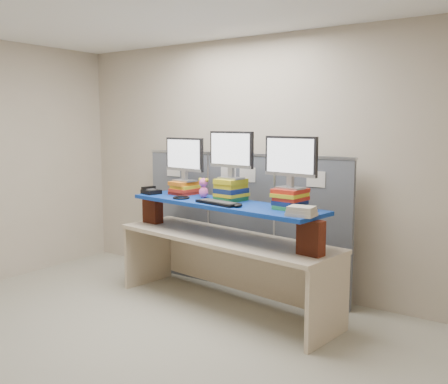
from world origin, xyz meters
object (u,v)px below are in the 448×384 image
Objects in this scene: keyboard at (218,203)px; desk_phone at (151,191)px; monitor_center at (231,152)px; monitor_right at (291,159)px; desk at (224,250)px; blue_board at (224,204)px; monitor_left at (184,157)px.

keyboard is 1.04m from desk_phone.
monitor_right is at bearing -0.00° from monitor_center.
desk_phone is (-1.00, 0.02, 0.52)m from desk.
monitor_right is 2.47× the size of desk_phone.
monitor_center is at bearing 180.00° from monitor_right.
blue_board is 4.24× the size of keyboard.
desk_phone reaches higher than desk.
monitor_center reaches higher than monitor_left.
monitor_center is at bearing 0.00° from monitor_left.
monitor_center reaches higher than blue_board.
keyboard is at bearing -76.59° from monitor_center.
monitor_left reaches higher than desk_phone.
desk is 1.14m from monitor_left.
blue_board is 0.82m from monitor_left.
desk is 4.94× the size of keyboard.
monitor_center is (0.67, -0.09, 0.08)m from monitor_left.
monitor_right reaches higher than monitor_left.
monitor_left is (-0.67, 0.21, 0.43)m from blue_board.
keyboard is (0.70, -0.35, -0.40)m from monitor_left.
blue_board is at bearing 113.95° from keyboard.
blue_board is at bearing -84.21° from monitor_center.
monitor_center is at bearing 107.75° from keyboard.
desk_phone is at bearing -173.63° from desk.
monitor_center is 1.07× the size of keyboard.
monitor_right reaches higher than keyboard.
monitor_right reaches higher than desk_phone.
monitor_center reaches higher than desk.
keyboard is at bearing -158.57° from monitor_right.
monitor_right is at bearing 25.77° from keyboard.
monitor_center reaches higher than desk_phone.
desk_phone reaches higher than keyboard.
monitor_left is at bearing -180.00° from monitor_right.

